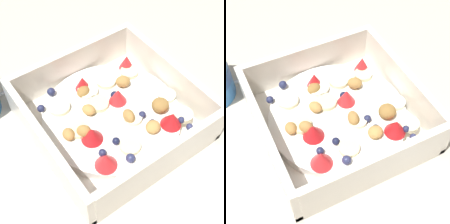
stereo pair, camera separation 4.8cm
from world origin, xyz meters
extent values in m
plane|color=beige|center=(0.00, 0.00, 0.00)|extent=(2.40, 2.40, 0.00)
cube|color=white|center=(0.00, -0.01, 0.01)|extent=(0.23, 0.23, 0.01)
cube|color=white|center=(0.00, -0.12, 0.03)|extent=(0.23, 0.01, 0.07)
cube|color=white|center=(0.00, 0.10, 0.03)|extent=(0.23, 0.01, 0.07)
cube|color=white|center=(-0.11, -0.01, 0.03)|extent=(0.01, 0.21, 0.07)
cube|color=white|center=(0.11, -0.01, 0.03)|extent=(0.01, 0.21, 0.07)
cylinder|color=white|center=(0.00, -0.01, 0.02)|extent=(0.20, 0.20, 0.02)
cylinder|color=#F4EAB7|center=(-0.07, -0.10, 0.03)|extent=(0.04, 0.04, 0.01)
cylinder|color=beige|center=(0.00, 0.04, 0.03)|extent=(0.04, 0.04, 0.01)
cylinder|color=#F4EAB7|center=(0.05, -0.04, 0.03)|extent=(0.04, 0.04, 0.01)
cylinder|color=beige|center=(0.05, -0.08, 0.03)|extent=(0.04, 0.04, 0.01)
cylinder|color=#F7EFC6|center=(-0.03, -0.03, 0.03)|extent=(0.04, 0.04, 0.01)
cylinder|color=#F7EFC6|center=(-0.02, -0.10, 0.03)|extent=(0.04, 0.04, 0.01)
cylinder|color=#F7EFC6|center=(0.05, -0.01, 0.03)|extent=(0.04, 0.04, 0.01)
cylinder|color=beige|center=(0.02, -0.01, 0.03)|extent=(0.04, 0.04, 0.01)
cylinder|color=beige|center=(-0.06, 0.00, 0.03)|extent=(0.04, 0.04, 0.01)
cylinder|color=#F4EAB7|center=(0.05, 0.04, 0.03)|extent=(0.04, 0.04, 0.01)
cone|color=red|center=(-0.07, -0.07, 0.04)|extent=(0.04, 0.04, 0.02)
cone|color=red|center=(-0.02, 0.03, 0.04)|extent=(0.04, 0.04, 0.02)
cone|color=red|center=(0.01, -0.04, 0.04)|extent=(0.03, 0.03, 0.02)
cone|color=red|center=(0.06, -0.09, 0.04)|extent=(0.03, 0.03, 0.03)
cone|color=red|center=(0.07, -0.01, 0.04)|extent=(0.03, 0.03, 0.02)
cone|color=red|center=(-0.07, 0.04, 0.04)|extent=(0.04, 0.04, 0.02)
sphere|color=#23284C|center=(0.08, 0.04, 0.03)|extent=(0.01, 0.01, 0.01)
sphere|color=navy|center=(-0.09, -0.09, 0.03)|extent=(0.01, 0.01, 0.01)
sphere|color=#23284C|center=(-0.07, -0.09, 0.03)|extent=(0.01, 0.01, 0.01)
sphere|color=#23284C|center=(0.06, 0.07, 0.03)|extent=(0.01, 0.01, 0.01)
sphere|color=#191E3D|center=(0.02, -0.03, 0.03)|extent=(0.01, 0.01, 0.01)
sphere|color=navy|center=(-0.08, 0.01, 0.03)|extent=(0.01, 0.01, 0.01)
sphere|color=#191E3D|center=(-0.05, -0.05, 0.03)|extent=(0.01, 0.01, 0.01)
sphere|color=#191E3D|center=(-0.05, 0.01, 0.03)|extent=(0.01, 0.01, 0.01)
sphere|color=#23284C|center=(-0.03, -0.05, 0.03)|extent=(0.01, 0.01, 0.01)
sphere|color=#23284C|center=(-0.05, 0.04, 0.03)|extent=(0.01, 0.01, 0.01)
ellipsoid|color=olive|center=(-0.04, -0.08, 0.04)|extent=(0.03, 0.03, 0.02)
ellipsoid|color=tan|center=(-0.06, -0.04, 0.03)|extent=(0.02, 0.02, 0.02)
ellipsoid|color=#AD7F42|center=(-0.01, 0.04, 0.04)|extent=(0.03, 0.03, 0.02)
ellipsoid|color=#AD7F42|center=(0.00, 0.06, 0.03)|extent=(0.02, 0.02, 0.01)
ellipsoid|color=#AD7F42|center=(0.04, -0.06, 0.03)|extent=(0.03, 0.03, 0.02)
ellipsoid|color=olive|center=(0.06, 0.00, 0.03)|extent=(0.03, 0.03, 0.01)
ellipsoid|color=tan|center=(0.02, 0.01, 0.03)|extent=(0.03, 0.02, 0.01)
ellipsoid|color=#AD7F42|center=(-0.02, -0.03, 0.04)|extent=(0.03, 0.02, 0.02)
ellipsoid|color=silver|center=(0.15, 0.05, 0.00)|extent=(0.03, 0.05, 0.01)
camera|label=1|loc=(-0.24, 0.16, 0.41)|focal=52.58mm
camera|label=2|loc=(-0.27, 0.12, 0.41)|focal=52.58mm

